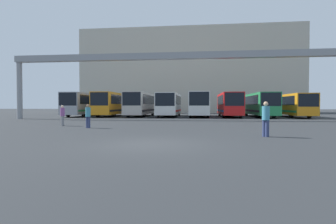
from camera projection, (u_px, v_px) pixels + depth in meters
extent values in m
plane|color=#2D3033|center=(149.00, 144.00, 10.49)|extent=(200.00, 200.00, 0.00)
cube|color=#B7B2A3|center=(189.00, 73.00, 58.23)|extent=(45.75, 12.00, 17.53)
cylinder|color=gray|center=(20.00, 91.00, 30.32)|extent=(0.60, 0.60, 6.53)
cube|color=gray|center=(180.00, 56.00, 28.09)|extent=(37.91, 0.80, 0.70)
cube|color=#999EA5|center=(85.00, 104.00, 37.89)|extent=(2.52, 10.09, 2.92)
cube|color=black|center=(68.00, 99.00, 32.89)|extent=(2.32, 0.06, 1.64)
cube|color=black|center=(85.00, 100.00, 37.88)|extent=(2.55, 8.57, 1.23)
cube|color=#268C4C|center=(85.00, 110.00, 37.91)|extent=(2.55, 9.58, 0.24)
cylinder|color=black|center=(68.00, 113.00, 35.25)|extent=(0.28, 0.94, 0.94)
cylinder|color=black|center=(84.00, 114.00, 34.99)|extent=(0.28, 0.94, 0.94)
cylinder|color=black|center=(86.00, 112.00, 40.86)|extent=(0.28, 0.94, 0.94)
cylinder|color=black|center=(100.00, 112.00, 40.60)|extent=(0.28, 0.94, 0.94)
cube|color=orange|center=(113.00, 104.00, 37.74)|extent=(2.51, 10.73, 2.94)
cube|color=black|center=(99.00, 99.00, 32.42)|extent=(2.31, 0.06, 1.65)
cube|color=black|center=(113.00, 100.00, 37.72)|extent=(2.54, 9.12, 1.24)
cube|color=black|center=(113.00, 110.00, 37.76)|extent=(2.54, 10.19, 0.24)
cylinder|color=black|center=(98.00, 113.00, 34.91)|extent=(0.28, 1.06, 1.06)
cylinder|color=black|center=(114.00, 113.00, 34.66)|extent=(0.28, 1.06, 1.06)
cylinder|color=black|center=(113.00, 112.00, 40.88)|extent=(0.28, 1.06, 1.06)
cylinder|color=black|center=(126.00, 112.00, 40.63)|extent=(0.28, 1.06, 1.06)
cube|color=beige|center=(141.00, 104.00, 37.45)|extent=(2.49, 11.10, 2.94)
cube|color=black|center=(131.00, 99.00, 31.95)|extent=(2.29, 0.06, 1.65)
cube|color=black|center=(141.00, 100.00, 37.44)|extent=(2.52, 9.43, 1.24)
cube|color=black|center=(141.00, 110.00, 37.47)|extent=(2.52, 10.54, 0.24)
cylinder|color=black|center=(128.00, 113.00, 34.52)|extent=(0.28, 1.04, 1.04)
cylinder|color=black|center=(144.00, 113.00, 34.27)|extent=(0.28, 1.04, 1.04)
cylinder|color=black|center=(139.00, 112.00, 40.69)|extent=(0.28, 1.04, 1.04)
cylinder|color=black|center=(153.00, 112.00, 40.45)|extent=(0.28, 1.04, 1.04)
cube|color=silver|center=(169.00, 104.00, 36.56)|extent=(2.57, 10.25, 2.82)
cube|color=black|center=(165.00, 99.00, 31.48)|extent=(2.37, 0.06, 1.58)
cube|color=black|center=(169.00, 100.00, 36.55)|extent=(2.60, 8.71, 1.18)
cube|color=red|center=(169.00, 110.00, 36.58)|extent=(2.60, 9.73, 0.24)
cylinder|color=black|center=(158.00, 113.00, 33.87)|extent=(0.28, 1.03, 1.03)
cylinder|color=black|center=(176.00, 114.00, 33.61)|extent=(0.28, 1.03, 1.03)
cylinder|color=black|center=(164.00, 112.00, 39.57)|extent=(0.28, 1.03, 1.03)
cylinder|color=black|center=(179.00, 112.00, 39.31)|extent=(0.28, 1.03, 1.03)
cube|color=silver|center=(199.00, 104.00, 36.03)|extent=(2.57, 10.13, 2.93)
cube|color=black|center=(199.00, 99.00, 31.00)|extent=(2.36, 0.06, 1.64)
cube|color=black|center=(199.00, 100.00, 36.02)|extent=(2.60, 8.61, 1.23)
cube|color=black|center=(199.00, 110.00, 36.05)|extent=(2.60, 9.62, 0.24)
cylinder|color=black|center=(190.00, 114.00, 33.38)|extent=(0.28, 0.95, 0.95)
cylinder|color=black|center=(208.00, 114.00, 33.12)|extent=(0.28, 0.95, 0.95)
cylinder|color=black|center=(191.00, 113.00, 39.01)|extent=(0.28, 0.95, 0.95)
cylinder|color=black|center=(207.00, 113.00, 38.75)|extent=(0.28, 0.95, 0.95)
cube|color=red|center=(229.00, 104.00, 35.78)|extent=(2.43, 10.57, 2.82)
cube|color=black|center=(235.00, 99.00, 30.54)|extent=(2.23, 0.06, 1.58)
cube|color=black|center=(229.00, 100.00, 35.77)|extent=(2.46, 8.99, 1.19)
cube|color=#1966B2|center=(229.00, 111.00, 35.80)|extent=(2.46, 10.04, 0.24)
cylinder|color=black|center=(223.00, 114.00, 32.99)|extent=(0.28, 0.94, 0.94)
cylinder|color=black|center=(240.00, 114.00, 32.75)|extent=(0.28, 0.94, 0.94)
cylinder|color=black|center=(220.00, 113.00, 38.87)|extent=(0.28, 0.94, 0.94)
cylinder|color=black|center=(234.00, 113.00, 38.63)|extent=(0.28, 0.94, 0.94)
cube|color=#268C4C|center=(259.00, 104.00, 36.09)|extent=(2.45, 12.14, 2.80)
cube|color=black|center=(271.00, 99.00, 30.07)|extent=(2.26, 0.06, 1.57)
cube|color=black|center=(259.00, 100.00, 36.07)|extent=(2.48, 10.32, 1.17)
cube|color=black|center=(259.00, 110.00, 36.11)|extent=(2.48, 11.53, 0.24)
cylinder|color=black|center=(256.00, 114.00, 32.86)|extent=(0.28, 1.06, 1.06)
cylinder|color=black|center=(274.00, 114.00, 32.62)|extent=(0.28, 1.06, 1.06)
cylinder|color=black|center=(246.00, 112.00, 39.61)|extent=(0.28, 1.06, 1.06)
cylinder|color=black|center=(261.00, 112.00, 39.37)|extent=(0.28, 1.06, 1.06)
cube|color=orange|center=(291.00, 105.00, 35.18)|extent=(2.44, 11.26, 2.65)
cube|color=black|center=(309.00, 100.00, 29.60)|extent=(2.24, 0.06, 1.48)
cube|color=black|center=(291.00, 101.00, 35.17)|extent=(2.47, 9.57, 1.11)
cube|color=#268C4C|center=(291.00, 111.00, 35.20)|extent=(2.47, 10.70, 0.24)
cylinder|color=black|center=(291.00, 114.00, 32.20)|extent=(0.28, 1.00, 1.00)
cylinder|color=black|center=(309.00, 114.00, 31.96)|extent=(0.28, 1.00, 1.00)
cylinder|color=black|center=(276.00, 113.00, 38.47)|extent=(0.28, 1.00, 1.00)
cylinder|color=black|center=(291.00, 113.00, 38.22)|extent=(0.28, 1.00, 1.00)
cylinder|color=navy|center=(89.00, 122.00, 18.04)|extent=(0.18, 0.18, 0.78)
cylinder|color=navy|center=(87.00, 122.00, 18.11)|extent=(0.18, 0.18, 0.78)
cylinder|color=teal|center=(88.00, 112.00, 18.06)|extent=(0.34, 0.34, 0.65)
sphere|color=#8C6647|center=(88.00, 106.00, 18.05)|extent=(0.21, 0.21, 0.21)
cylinder|color=gray|center=(63.00, 121.00, 20.02)|extent=(0.17, 0.17, 0.74)
cylinder|color=gray|center=(62.00, 121.00, 19.87)|extent=(0.17, 0.17, 0.74)
cylinder|color=#8C4C8C|center=(63.00, 112.00, 19.93)|extent=(0.33, 0.33, 0.62)
sphere|color=beige|center=(62.00, 107.00, 19.92)|extent=(0.20, 0.20, 0.20)
cylinder|color=navy|center=(264.00, 128.00, 13.08)|extent=(0.19, 0.19, 0.83)
cylinder|color=navy|center=(267.00, 129.00, 12.95)|extent=(0.19, 0.19, 0.83)
cylinder|color=teal|center=(266.00, 113.00, 13.00)|extent=(0.36, 0.36, 0.69)
sphere|color=tan|center=(266.00, 104.00, 12.98)|extent=(0.23, 0.23, 0.23)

